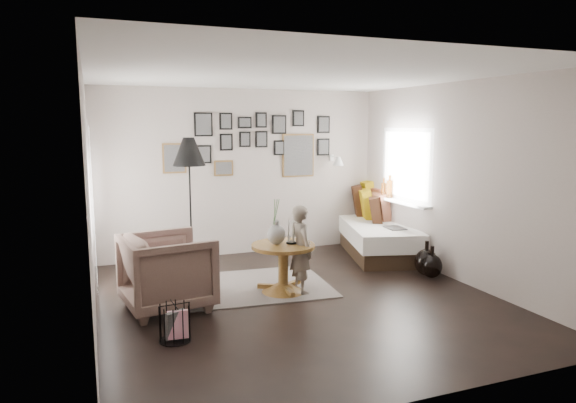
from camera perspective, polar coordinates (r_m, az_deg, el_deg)
name	(u,v)px	position (r m, az deg, el deg)	size (l,w,h in m)	color
ground	(299,299)	(6.17, 1.25, -10.82)	(4.80, 4.80, 0.00)	black
wall_back	(242,173)	(8.13, -5.14, 3.23)	(4.50, 4.50, 0.00)	#AB9E95
wall_front	(427,230)	(3.79, 15.18, -3.11)	(4.50, 4.50, 0.00)	#AB9E95
wall_left	(89,201)	(5.44, -21.20, 0.07)	(4.80, 4.80, 0.00)	#AB9E95
wall_right	(459,183)	(7.04, 18.52, 2.00)	(4.80, 4.80, 0.00)	#AB9E95
ceiling	(300,74)	(5.85, 1.34, 13.96)	(4.80, 4.80, 0.00)	white
door_left	(92,208)	(6.67, -20.96, -0.63)	(0.00, 2.14, 2.14)	white
window_right	(397,197)	(8.11, 11.98, 0.44)	(0.15, 1.32, 1.30)	white
gallery_wall	(259,144)	(8.17, -3.19, 6.39)	(2.74, 0.03, 1.08)	brown
wall_sconce	(338,161)	(8.43, 5.57, 4.52)	(0.18, 0.36, 0.16)	white
rug	(246,287)	(6.64, -4.64, -9.40)	(2.07, 1.45, 0.01)	#BCAFA5
pedestal_table	(283,270)	(6.34, -0.54, -7.64)	(0.77, 0.77, 0.61)	brown
vase	(276,231)	(6.21, -1.30, -3.25)	(0.22, 0.22, 0.55)	black
candles	(292,232)	(6.26, 0.40, -3.43)	(0.13, 0.13, 0.29)	black
daybed	(373,230)	(8.46, 9.38, -3.15)	(1.50, 2.37, 1.09)	black
magazine_on_daybed	(395,228)	(7.88, 11.81, -2.90)	(0.25, 0.33, 0.02)	black
armchair	(167,272)	(5.92, -13.25, -7.59)	(0.91, 0.93, 0.85)	brown
armchair_cushion	(169,265)	(5.96, -13.05, -6.93)	(0.38, 0.38, 0.10)	white
floor_lamp	(189,157)	(7.00, -10.94, 4.88)	(0.44, 0.44, 1.88)	black
magazine_basket	(175,323)	(5.13, -12.45, -13.03)	(0.31, 0.31, 0.36)	black
demijohn_large	(426,262)	(7.31, 15.11, -6.52)	(0.32, 0.32, 0.48)	black
demijohn_small	(432,266)	(7.23, 15.67, -6.89)	(0.28, 0.28, 0.44)	black
child	(301,249)	(6.27, 1.47, -5.34)	(0.40, 0.26, 1.09)	#6E6256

